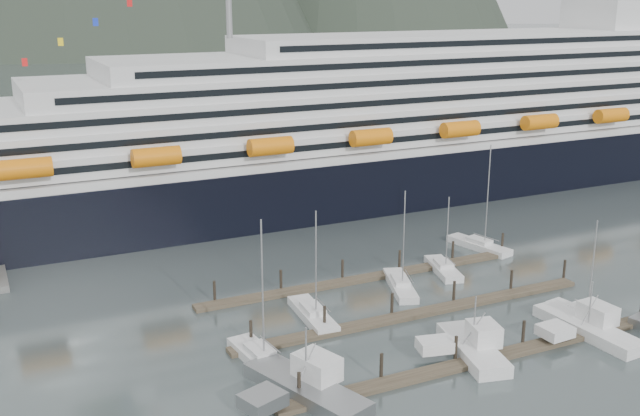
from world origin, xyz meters
The scene contains 14 objects.
ground centered at (0.00, 0.00, 0.00)m, with size 1600.00×1600.00×0.00m, color #465253.
cruise_ship centered at (30.03, 54.94, 12.04)m, with size 210.00×30.40×50.30m.
dock_near centered at (-4.93, -9.95, 0.31)m, with size 48.18×2.28×3.20m.
dock_mid centered at (-4.93, 3.05, 0.31)m, with size 48.18×2.28×3.20m.
dock_far centered at (-4.93, 16.05, 0.31)m, with size 48.18×2.28×3.20m.
sailboat_a centered at (-26.57, 0.00, 0.46)m, with size 3.92×10.48×16.56m.
sailboat_b centered at (-16.87, 7.56, 0.43)m, with size 3.62×10.93×14.25m.
sailboat_d centered at (-2.44, 11.20, 0.42)m, with size 6.02×11.10×14.08m.
sailboat_f centered at (6.23, 13.94, 0.41)m, with size 4.90×9.52×11.58m.
sailboat_g centered at (16.93, 19.99, 0.45)m, with size 5.04×11.17×16.73m.
sailboat_h centered at (12.22, -6.13, 0.42)m, with size 3.75×9.02×12.87m.
trawler_a centered at (-25.16, -8.39, 0.98)m, with size 11.66×14.89×7.94m.
trawler_b centered at (-5.47, -8.31, 0.94)m, with size 9.40×12.09×7.52m.
trawler_c centered at (9.54, -9.73, 0.90)m, with size 9.82×13.91×7.00m.
Camera 1 is at (-51.62, -67.09, 37.32)m, focal length 42.00 mm.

